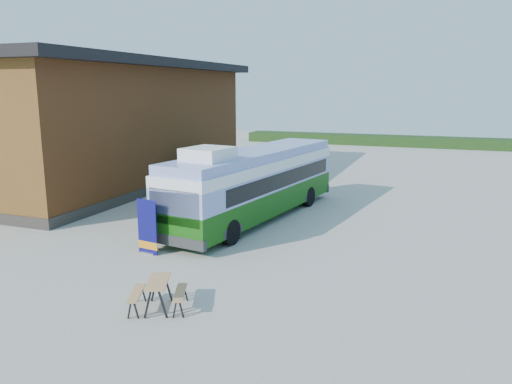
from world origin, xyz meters
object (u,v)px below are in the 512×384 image
at_px(person_b, 197,170).
at_px(slurry_tanker, 203,163).
at_px(picnic_table, 158,288).
at_px(bus, 255,181).
at_px(banner, 147,232).
at_px(person_a, 234,214).

relative_size(person_b, slurry_tanker, 0.30).
bearing_deg(picnic_table, bus, 72.84).
bearing_deg(slurry_tanker, picnic_table, -90.71).
bearing_deg(banner, slurry_tanker, 117.25).
bearing_deg(person_a, bus, 51.20).
bearing_deg(person_a, slurry_tanker, 77.61).
xyz_separation_m(person_a, slurry_tanker, (-6.66, 10.63, 0.22)).
height_order(person_b, slurry_tanker, slurry_tanker).
xyz_separation_m(bus, picnic_table, (0.99, -9.84, -1.12)).
relative_size(bus, picnic_table, 6.68).
bearing_deg(person_a, picnic_table, -128.71).
relative_size(picnic_table, slurry_tanker, 0.34).
xyz_separation_m(picnic_table, person_a, (-0.67, 6.65, 0.40)).
height_order(picnic_table, person_a, person_a).
height_order(bus, slurry_tanker, bus).
bearing_deg(picnic_table, slurry_tanker, 90.11).
height_order(picnic_table, slurry_tanker, slurry_tanker).
xyz_separation_m(bus, slurry_tanker, (-6.35, 7.44, -0.51)).
relative_size(person_a, person_b, 1.24).
distance_m(bus, banner, 6.33).
bearing_deg(picnic_table, person_a, 72.87).
distance_m(picnic_table, slurry_tanker, 18.79).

